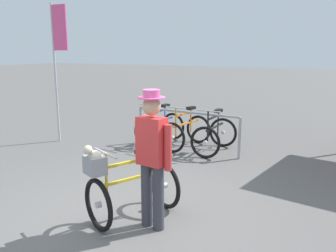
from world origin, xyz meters
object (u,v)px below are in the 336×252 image
racked_bike_blue (160,128)px  person_with_featured_bike (152,154)px  racked_bike_orange (186,132)px  featured_bicycle (125,185)px  racked_bike_black (215,135)px  banner_flag (58,47)px

racked_bike_blue → person_with_featured_bike: bearing=-63.1°
racked_bike_orange → racked_bike_blue: bearing=175.1°
racked_bike_orange → featured_bicycle: 3.66m
racked_bike_blue → racked_bike_black: same height
racked_bike_blue → racked_bike_orange: bearing=-4.9°
featured_bicycle → banner_flag: 4.83m
racked_bike_black → banner_flag: bearing=-167.4°
racked_bike_orange → featured_bicycle: featured_bicycle is taller
racked_bike_black → person_with_featured_bike: bearing=-82.8°
featured_bicycle → person_with_featured_bike: 0.61m
racked_bike_orange → banner_flag: (-2.84, -0.85, 1.86)m
person_with_featured_bike → banner_flag: bearing=145.7°
racked_bike_blue → featured_bicycle: 3.91m
racked_bike_blue → banner_flag: (-2.14, -0.91, 1.86)m
racked_bike_blue → person_with_featured_bike: person_with_featured_bike is taller
racked_bike_orange → person_with_featured_bike: 3.78m
racked_bike_orange → racked_bike_black: 0.70m
banner_flag → racked_bike_black: bearing=12.6°
racked_bike_blue → person_with_featured_bike: 4.10m
racked_bike_orange → banner_flag: bearing=-163.3°
person_with_featured_bike → racked_bike_black: bearing=97.2°
racked_bike_blue → racked_bike_black: bearing=-4.9°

